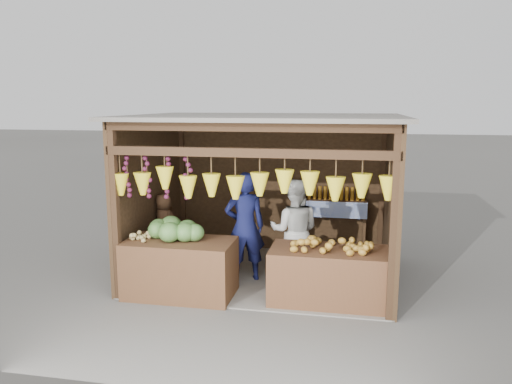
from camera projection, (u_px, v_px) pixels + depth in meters
ground at (265, 274)px, 8.40m from camera, size 80.00×80.00×0.00m
stall_structure at (263, 177)px, 8.07m from camera, size 4.30×3.30×2.66m
back_shelf at (333, 211)px, 9.29m from camera, size 1.25×0.32×1.32m
counter_left at (180, 268)px, 7.43m from camera, size 1.60×0.85×0.85m
counter_right at (328, 276)px, 7.17m from camera, size 1.68×0.85×0.79m
stool at (165, 259)px, 8.79m from camera, size 0.29×0.29×0.27m
man_standing at (245, 227)px, 7.99m from camera, size 0.76×0.64×1.78m
woman_standing at (295, 231)px, 7.98m from camera, size 0.81×0.63×1.67m
vendor_seated at (164, 223)px, 8.68m from camera, size 0.60×0.57×1.03m
melon_pile at (174, 229)px, 7.41m from camera, size 1.00×0.50×0.32m
tanfruit_pile at (139, 236)px, 7.36m from camera, size 0.34×0.40×0.13m
mango_pile at (333, 242)px, 7.09m from camera, size 1.40×0.64×0.22m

